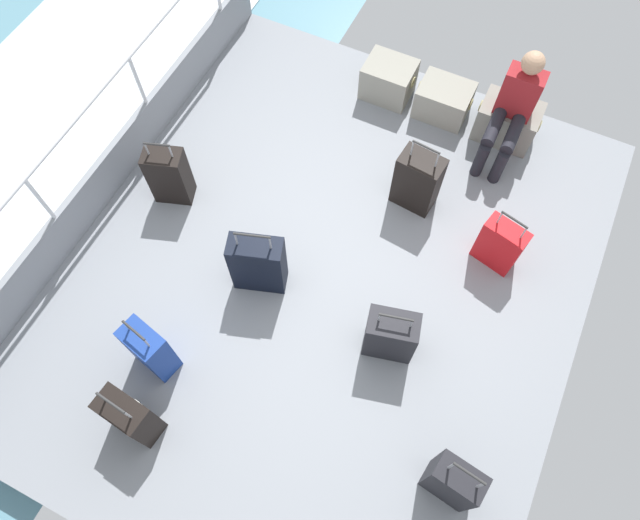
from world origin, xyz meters
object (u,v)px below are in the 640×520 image
object	(u,v)px
passenger_seated	(513,108)
suitcase_6	(453,482)
suitcase_1	(417,181)
suitcase_3	(500,245)
cargo_crate_1	(444,100)
suitcase_5	(169,176)
cargo_crate_0	(388,80)
suitcase_0	(258,264)
cargo_crate_2	(507,121)
suitcase_4	(130,416)
suitcase_7	(150,349)
suitcase_2	(391,335)

from	to	relation	value
passenger_seated	suitcase_6	size ratio (longest dim) A/B	1.34
suitcase_6	suitcase_1	bearing A→B (deg)	116.97
suitcase_6	suitcase_3	bearing A→B (deg)	97.93
cargo_crate_1	suitcase_5	distance (m)	2.79
cargo_crate_1	suitcase_1	xyz separation A→B (m)	(0.13, -1.12, 0.14)
cargo_crate_1	cargo_crate_0	bearing A→B (deg)	-179.37
suitcase_3	cargo_crate_1	bearing A→B (deg)	125.78
suitcase_0	cargo_crate_2	bearing A→B (deg)	60.14
suitcase_1	suitcase_3	size ratio (longest dim) A/B	1.17
suitcase_3	suitcase_5	bearing A→B (deg)	-167.63
suitcase_4	suitcase_1	bearing A→B (deg)	67.82
suitcase_3	suitcase_5	xyz separation A→B (m)	(-2.91, -0.64, 0.04)
cargo_crate_2	suitcase_1	xyz separation A→B (m)	(-0.52, -1.11, 0.11)
cargo_crate_0	suitcase_7	xyz separation A→B (m)	(-0.58, -3.47, 0.10)
suitcase_0	suitcase_4	distance (m)	1.52
cargo_crate_0	suitcase_4	bearing A→B (deg)	-96.23
passenger_seated	suitcase_6	bearing A→B (deg)	-78.90
cargo_crate_1	suitcase_5	size ratio (longest dim) A/B	0.72
cargo_crate_1	suitcase_1	bearing A→B (deg)	-83.27
cargo_crate_1	cargo_crate_2	distance (m)	0.66
suitcase_3	suitcase_6	size ratio (longest dim) A/B	0.84
suitcase_1	suitcase_3	distance (m)	0.91
suitcase_4	suitcase_6	size ratio (longest dim) A/B	0.89
suitcase_0	suitcase_7	world-z (taller)	suitcase_0
suitcase_1	suitcase_5	world-z (taller)	suitcase_1
suitcase_1	suitcase_3	world-z (taller)	suitcase_1
cargo_crate_1	suitcase_2	bearing A→B (deg)	-79.56
cargo_crate_0	suitcase_4	size ratio (longest dim) A/B	0.72
cargo_crate_0	suitcase_6	size ratio (longest dim) A/B	0.64
suitcase_1	cargo_crate_2	bearing A→B (deg)	64.72
cargo_crate_0	passenger_seated	world-z (taller)	passenger_seated
passenger_seated	suitcase_7	world-z (taller)	passenger_seated
suitcase_0	suitcase_3	size ratio (longest dim) A/B	1.19
cargo_crate_1	suitcase_4	size ratio (longest dim) A/B	0.75
suitcase_1	suitcase_4	distance (m)	3.08
suitcase_1	suitcase_6	world-z (taller)	suitcase_6
cargo_crate_1	suitcase_6	xyz separation A→B (m)	(1.28, -3.37, 0.14)
suitcase_2	suitcase_6	size ratio (longest dim) A/B	0.81
passenger_seated	cargo_crate_0	bearing A→B (deg)	171.41
cargo_crate_0	suitcase_0	distance (m)	2.47
cargo_crate_1	suitcase_1	size ratio (longest dim) A/B	0.68
suitcase_4	suitcase_5	xyz separation A→B (m)	(-0.88, 1.94, 0.03)
suitcase_1	suitcase_2	distance (m)	1.47
suitcase_0	suitcase_1	size ratio (longest dim) A/B	1.02
suitcase_5	suitcase_2	bearing A→B (deg)	-12.26
cargo_crate_1	suitcase_7	size ratio (longest dim) A/B	0.74
passenger_seated	suitcase_0	xyz separation A→B (m)	(-1.41, -2.27, -0.26)
suitcase_5	suitcase_6	xyz separation A→B (m)	(3.19, -1.34, 0.00)
suitcase_4	suitcase_6	world-z (taller)	suitcase_6
suitcase_0	suitcase_2	bearing A→B (deg)	-3.58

